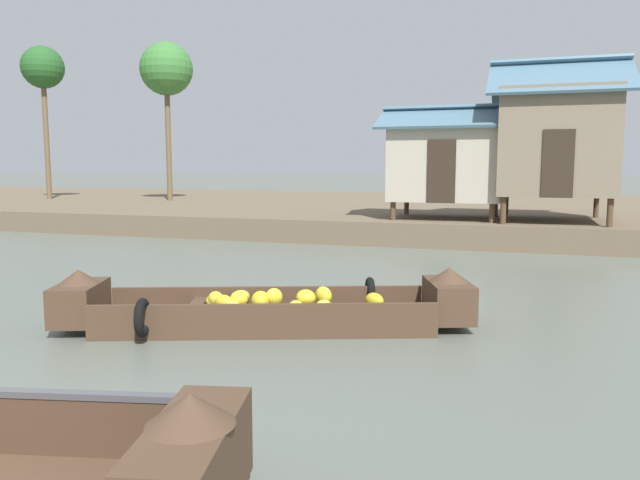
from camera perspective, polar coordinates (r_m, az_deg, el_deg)
name	(u,v)px	position (r m, az deg, el deg)	size (l,w,h in m)	color
ground_plane	(303,274)	(13.18, -1.61, -3.16)	(300.00, 300.00, 0.00)	#596056
riverbank_strip	(416,210)	(27.43, 8.90, 2.75)	(160.00, 20.00, 0.70)	brown
banana_boat	(266,308)	(8.84, -5.04, -6.35)	(5.83, 2.99, 0.86)	#473323
stilt_house_left	(447,161)	(19.22, 11.74, 7.21)	(3.95, 3.17, 3.42)	#4C3826
stilt_house_mid_left	(556,141)	(19.24, 21.08, 8.61)	(3.80, 4.04, 4.67)	#4C3826
palm_tree_near	(43,70)	(33.08, -24.40, 14.21)	(1.99, 1.99, 7.27)	brown
palm_tree_mid	(166,70)	(29.67, -14.11, 15.06)	(2.39, 2.39, 7.18)	brown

